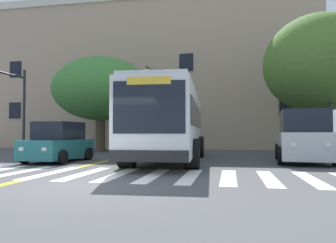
% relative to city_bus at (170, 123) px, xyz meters
% --- Properties ---
extents(ground_plane, '(120.00, 120.00, 0.00)m').
position_rel_city_bus_xyz_m(ground_plane, '(-0.94, -7.57, -1.78)').
color(ground_plane, '#4C4C4F').
extents(crosswalk, '(14.07, 3.58, 0.01)m').
position_rel_city_bus_xyz_m(crosswalk, '(-0.69, -5.26, -1.78)').
color(crosswalk, white).
rests_on(crosswalk, ground).
extents(lane_line_yellow_inner, '(0.12, 36.00, 0.01)m').
position_rel_city_bus_xyz_m(lane_line_yellow_inner, '(-2.96, 8.74, -1.78)').
color(lane_line_yellow_inner, gold).
rests_on(lane_line_yellow_inner, ground).
extents(lane_line_yellow_outer, '(0.12, 36.00, 0.01)m').
position_rel_city_bus_xyz_m(lane_line_yellow_outer, '(-2.80, 8.74, -1.78)').
color(lane_line_yellow_outer, gold).
rests_on(lane_line_yellow_outer, ground).
extents(city_bus, '(3.41, 10.93, 3.29)m').
position_rel_city_bus_xyz_m(city_bus, '(0.00, 0.00, 0.00)').
color(city_bus, white).
rests_on(city_bus, ground).
extents(car_teal_near_lane, '(2.13, 3.76, 1.79)m').
position_rel_city_bus_xyz_m(car_teal_near_lane, '(-4.88, -1.47, -0.96)').
color(car_teal_near_lane, '#236B70').
rests_on(car_teal_near_lane, ground).
extents(car_silver_far_lane, '(2.61, 4.94, 2.30)m').
position_rel_city_bus_xyz_m(car_silver_far_lane, '(5.92, 0.24, -0.70)').
color(car_silver_far_lane, '#B7BABF').
rests_on(car_silver_far_lane, ground).
extents(traffic_light_far_corner, '(0.49, 3.24, 5.22)m').
position_rel_city_bus_xyz_m(traffic_light_far_corner, '(-9.92, 1.80, 1.68)').
color(traffic_light_far_corner, '#28282D').
rests_on(traffic_light_far_corner, ground).
extents(traffic_light_overhead, '(0.54, 3.02, 5.26)m').
position_rel_city_bus_xyz_m(traffic_light_overhead, '(-1.46, 3.47, 1.72)').
color(traffic_light_overhead, '#28282D').
rests_on(traffic_light_overhead, ground).
extents(street_tree_curbside_large, '(7.67, 8.16, 8.02)m').
position_rel_city_bus_xyz_m(street_tree_curbside_large, '(7.65, 4.71, 3.45)').
color(street_tree_curbside_large, '#4C3D2D').
rests_on(street_tree_curbside_large, ground).
extents(street_tree_curbside_small, '(8.01, 7.64, 6.57)m').
position_rel_city_bus_xyz_m(street_tree_curbside_small, '(-6.16, 6.44, 2.57)').
color(street_tree_curbside_small, '#4C3D2D').
rests_on(street_tree_curbside_small, ground).
extents(building_facade, '(28.36, 6.33, 12.98)m').
position_rel_city_bus_xyz_m(building_facade, '(-4.42, 13.53, 4.71)').
color(building_facade, tan).
rests_on(building_facade, ground).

